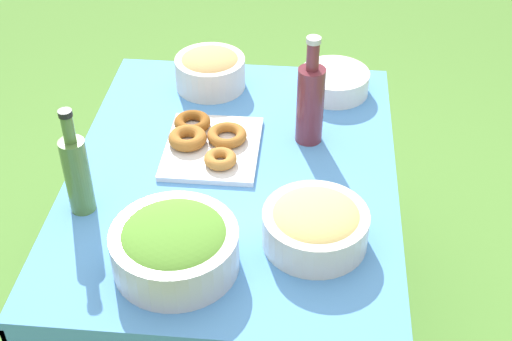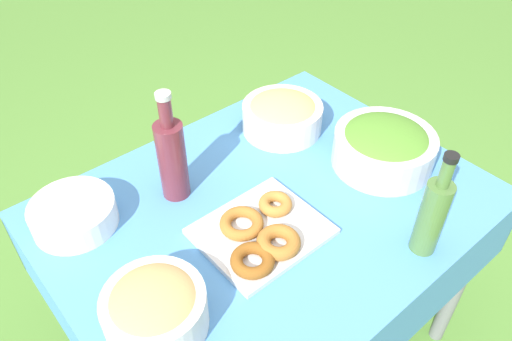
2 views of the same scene
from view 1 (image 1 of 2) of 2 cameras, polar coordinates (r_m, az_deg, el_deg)
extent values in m
cube|color=#4C8CD1|center=(1.98, -1.85, -0.24)|extent=(1.17, 0.90, 0.02)
cube|color=#4C8CD1|center=(2.15, -13.64, -2.09)|extent=(1.17, 0.01, 0.22)
cube|color=#4C8CD1|center=(2.06, 10.59, -3.61)|extent=(1.17, 0.01, 0.22)
cube|color=#4C8CD1|center=(2.52, -0.23, 5.74)|extent=(0.01, 0.90, 0.22)
cylinder|color=slate|center=(2.68, -8.67, 0.92)|extent=(0.05, 0.05, 0.73)
cylinder|color=slate|center=(2.62, 8.20, -0.04)|extent=(0.05, 0.05, 0.73)
cylinder|color=silver|center=(1.68, -6.48, -6.28)|extent=(0.30, 0.30, 0.11)
ellipsoid|color=#51892D|center=(1.65, -6.58, -5.33)|extent=(0.26, 0.26, 0.07)
cylinder|color=silver|center=(1.73, 4.76, -4.61)|extent=(0.26, 0.26, 0.09)
ellipsoid|color=tan|center=(1.71, 4.81, -3.83)|extent=(0.23, 0.23, 0.07)
cube|color=silver|center=(2.05, -3.50, 1.81)|extent=(0.31, 0.27, 0.02)
torus|color=#A36628|center=(2.05, -5.50, 2.59)|extent=(0.15, 0.15, 0.04)
torus|color=#A36628|center=(2.06, -2.34, 2.83)|extent=(0.16, 0.16, 0.03)
torus|color=#B27533|center=(1.97, -2.87, 0.93)|extent=(0.11, 0.11, 0.03)
torus|color=brown|center=(2.12, -5.12, 3.87)|extent=(0.15, 0.15, 0.03)
cylinder|color=white|center=(2.32, 6.22, 6.43)|extent=(0.22, 0.22, 0.01)
cylinder|color=white|center=(2.31, 6.24, 6.68)|extent=(0.22, 0.22, 0.01)
cylinder|color=white|center=(2.31, 6.26, 6.93)|extent=(0.22, 0.22, 0.01)
cylinder|color=white|center=(2.30, 6.28, 7.19)|extent=(0.22, 0.22, 0.01)
cylinder|color=white|center=(2.30, 6.31, 7.44)|extent=(0.22, 0.22, 0.01)
cylinder|color=white|center=(2.29, 6.33, 7.70)|extent=(0.22, 0.22, 0.01)
cylinder|color=#4C7238|center=(1.84, -14.08, -0.43)|extent=(0.07, 0.07, 0.21)
cylinder|color=#4C7238|center=(1.76, -14.79, 3.23)|extent=(0.03, 0.03, 0.07)
cylinder|color=black|center=(1.73, -15.03, 4.44)|extent=(0.03, 0.03, 0.02)
cylinder|color=maroon|center=(2.03, 4.35, 5.21)|extent=(0.08, 0.08, 0.23)
cylinder|color=maroon|center=(1.95, 4.57, 9.10)|extent=(0.04, 0.04, 0.08)
cylinder|color=#B7B7B7|center=(1.93, 4.65, 10.35)|extent=(0.04, 0.04, 0.02)
cylinder|color=silver|center=(2.32, -3.67, 7.81)|extent=(0.22, 0.22, 0.10)
ellipsoid|color=tan|center=(2.30, -3.71, 8.60)|extent=(0.20, 0.20, 0.07)
camera|label=2|loc=(2.40, -20.43, 30.54)|focal=35.00mm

